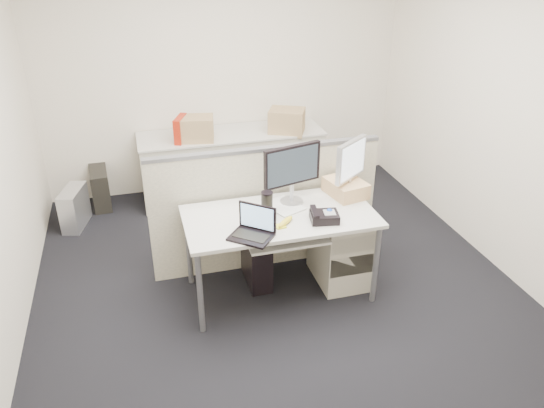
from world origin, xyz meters
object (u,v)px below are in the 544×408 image
object	(u,v)px
laptop	(251,225)
desk_phone	(324,217)
desk	(280,222)
monitor_main	(292,175)

from	to	relation	value
laptop	desk_phone	world-z (taller)	laptop
desk	desk_phone	xyz separation A→B (m)	(0.30, -0.18, 0.10)
monitor_main	desk_phone	distance (m)	0.45
desk	laptop	world-z (taller)	laptop
monitor_main	laptop	xyz separation A→B (m)	(-0.45, -0.46, -0.14)
monitor_main	desk_phone	size ratio (longest dim) A/B	2.36
desk	monitor_main	distance (m)	0.39
desk	laptop	size ratio (longest dim) A/B	5.06
desk	laptop	bearing A→B (deg)	-136.97
desk	laptop	xyz separation A→B (m)	(-0.30, -0.28, 0.18)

